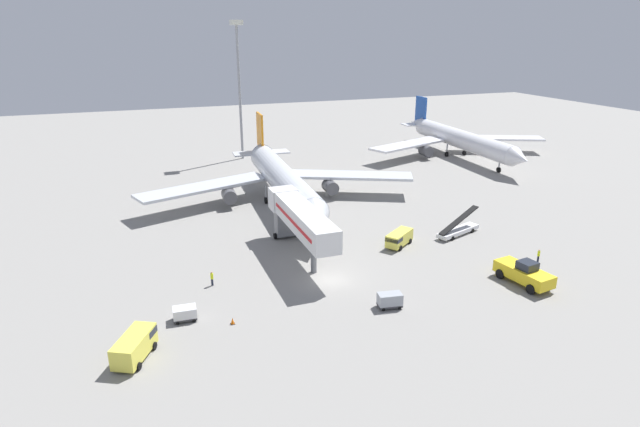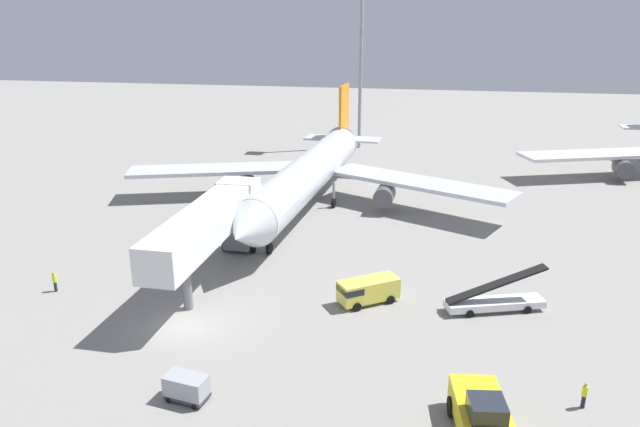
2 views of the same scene
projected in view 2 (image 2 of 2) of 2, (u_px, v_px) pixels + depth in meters
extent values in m
plane|color=gray|center=(188.00, 327.00, 41.79)|extent=(300.00, 300.00, 0.00)
cylinder|color=silver|center=(308.00, 174.00, 65.45)|extent=(6.36, 34.23, 4.38)
cone|color=silver|center=(245.00, 231.00, 47.99)|extent=(4.52, 4.27, 4.29)
cone|color=silver|center=(346.00, 137.00, 83.83)|extent=(4.52, 6.50, 4.16)
cube|color=orange|center=(344.00, 111.00, 81.11)|extent=(0.65, 4.94, 7.01)
cube|color=silver|center=(361.00, 140.00, 81.29)|extent=(5.45, 3.88, 0.24)
cube|color=silver|center=(325.00, 138.00, 82.54)|extent=(5.45, 3.88, 0.24)
cube|color=silver|center=(419.00, 183.00, 65.76)|extent=(21.64, 13.71, 0.44)
cube|color=silver|center=(219.00, 169.00, 71.55)|extent=(22.05, 11.58, 0.44)
cylinder|color=#4C4C51|center=(384.00, 196.00, 65.81)|extent=(2.37, 3.00, 2.21)
cylinder|color=#4C4C51|center=(244.00, 185.00, 69.85)|extent=(2.37, 3.00, 2.21)
cylinder|color=gray|center=(269.00, 236.00, 54.08)|extent=(0.28, 0.28, 2.46)
cylinder|color=black|center=(269.00, 249.00, 54.47)|extent=(0.41, 1.12, 1.10)
cylinder|color=gray|center=(334.00, 193.00, 67.53)|extent=(0.28, 0.28, 2.46)
cylinder|color=black|center=(334.00, 203.00, 67.92)|extent=(0.41, 1.12, 1.10)
cylinder|color=gray|center=(292.00, 190.00, 68.73)|extent=(0.28, 0.28, 2.46)
cylinder|color=black|center=(292.00, 200.00, 69.12)|extent=(0.41, 1.12, 1.10)
cube|color=silver|center=(201.00, 227.00, 45.79)|extent=(3.05, 16.61, 2.70)
cube|color=red|center=(183.00, 226.00, 46.08)|extent=(0.08, 13.94, 0.44)
cube|color=silver|center=(238.00, 195.00, 54.06)|extent=(3.46, 2.81, 2.84)
cube|color=#232833|center=(243.00, 189.00, 55.19)|extent=(3.30, 0.25, 0.90)
cube|color=slate|center=(238.00, 230.00, 54.51)|extent=(2.56, 1.81, 3.62)
cylinder|color=black|center=(224.00, 247.00, 55.35)|extent=(0.30, 0.80, 0.80)
cylinder|color=black|center=(253.00, 249.00, 54.81)|extent=(0.30, 0.80, 0.80)
cylinder|color=slate|center=(187.00, 284.00, 43.77)|extent=(0.70, 0.70, 4.02)
cube|color=yellow|center=(484.00, 423.00, 30.05)|extent=(3.50, 6.91, 1.33)
cube|color=#232833|center=(487.00, 408.00, 29.38)|extent=(2.04, 2.04, 0.90)
cylinder|color=black|center=(496.00, 408.00, 32.24)|extent=(0.56, 1.15, 1.10)
cylinder|color=black|center=(452.00, 406.00, 32.35)|extent=(0.56, 1.15, 1.10)
cube|color=white|center=(495.00, 303.00, 43.96)|extent=(7.60, 4.02, 0.55)
cube|color=black|center=(497.00, 284.00, 43.46)|extent=(7.40, 3.33, 2.58)
cylinder|color=black|center=(518.00, 300.00, 45.07)|extent=(0.64, 0.41, 0.60)
cylinder|color=black|center=(527.00, 310.00, 43.61)|extent=(0.64, 0.41, 0.60)
cylinder|color=black|center=(462.00, 304.00, 44.48)|extent=(0.64, 0.41, 0.60)
cylinder|color=black|center=(470.00, 314.00, 43.02)|extent=(0.64, 0.41, 0.60)
cube|color=#E5DB4C|center=(368.00, 289.00, 45.04)|extent=(4.86, 4.17, 1.61)
cube|color=#1E232D|center=(350.00, 289.00, 44.31)|extent=(2.28, 2.36, 0.52)
cylinder|color=black|center=(357.00, 307.00, 43.96)|extent=(0.74, 0.66, 0.68)
cylinder|color=black|center=(346.00, 297.00, 45.47)|extent=(0.74, 0.66, 0.68)
cylinder|color=black|center=(390.00, 300.00, 45.08)|extent=(0.74, 0.66, 0.68)
cylinder|color=black|center=(379.00, 290.00, 46.59)|extent=(0.74, 0.66, 0.68)
cube|color=#38383D|center=(187.00, 395.00, 33.73)|extent=(2.60, 1.70, 0.22)
cube|color=#999EA5|center=(186.00, 385.00, 33.51)|extent=(2.60, 1.70, 1.16)
cylinder|color=black|center=(169.00, 400.00, 33.50)|extent=(0.37, 0.18, 0.36)
cylinder|color=black|center=(181.00, 388.00, 34.59)|extent=(0.37, 0.18, 0.36)
cylinder|color=black|center=(194.00, 406.00, 32.94)|extent=(0.37, 0.18, 0.36)
cylinder|color=black|center=(206.00, 394.00, 34.03)|extent=(0.37, 0.18, 0.36)
cylinder|color=#1E2333|center=(583.00, 402.00, 33.02)|extent=(0.28, 0.28, 0.78)
cylinder|color=#D8EA19|center=(585.00, 391.00, 32.80)|extent=(0.37, 0.37, 0.62)
sphere|color=tan|center=(586.00, 384.00, 32.66)|extent=(0.21, 0.21, 0.21)
cylinder|color=#1E2333|center=(56.00, 287.00, 47.10)|extent=(0.26, 0.26, 0.82)
cylinder|color=#D8EA19|center=(54.00, 278.00, 46.86)|extent=(0.35, 0.35, 0.65)
sphere|color=tan|center=(53.00, 273.00, 46.72)|extent=(0.22, 0.22, 0.22)
cube|color=silver|center=(637.00, 127.00, 91.76)|extent=(4.88, 3.79, 0.24)
cube|color=silver|center=(595.00, 155.00, 79.77)|extent=(20.87, 11.76, 0.44)
cylinder|color=#4C4C51|center=(623.00, 168.00, 78.22)|extent=(2.35, 3.01, 2.26)
cylinder|color=#93969B|center=(361.00, 63.00, 95.04)|extent=(0.56, 0.56, 27.80)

